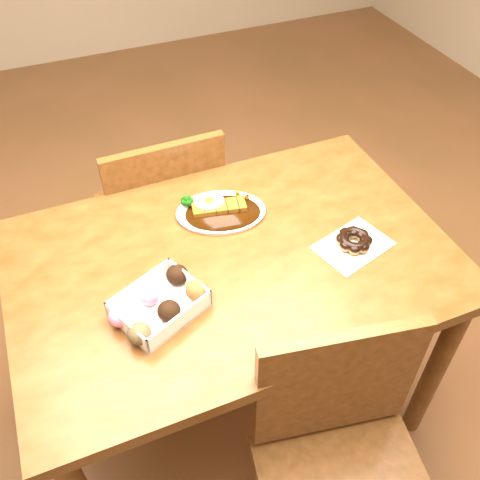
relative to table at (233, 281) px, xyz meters
name	(u,v)px	position (x,y,z in m)	size (l,w,h in m)	color
ground	(235,396)	(0.00, 0.00, -0.65)	(6.00, 6.00, 0.00)	brown
table	(233,281)	(0.00, 0.00, 0.00)	(1.20, 0.80, 0.75)	#46290E
chair_far	(163,216)	(-0.07, 0.53, -0.17)	(0.42, 0.42, 0.87)	#46290E
chair_near	(344,469)	(0.08, -0.54, -0.17)	(0.49, 0.49, 0.87)	#46290E
katsu_curry_plate	(219,210)	(0.03, 0.18, 0.11)	(0.30, 0.25, 0.05)	white
donut_box	(159,304)	(-0.24, -0.10, 0.13)	(0.25, 0.23, 0.06)	white
pon_de_ring	(354,241)	(0.33, -0.09, 0.12)	(0.24, 0.19, 0.04)	silver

